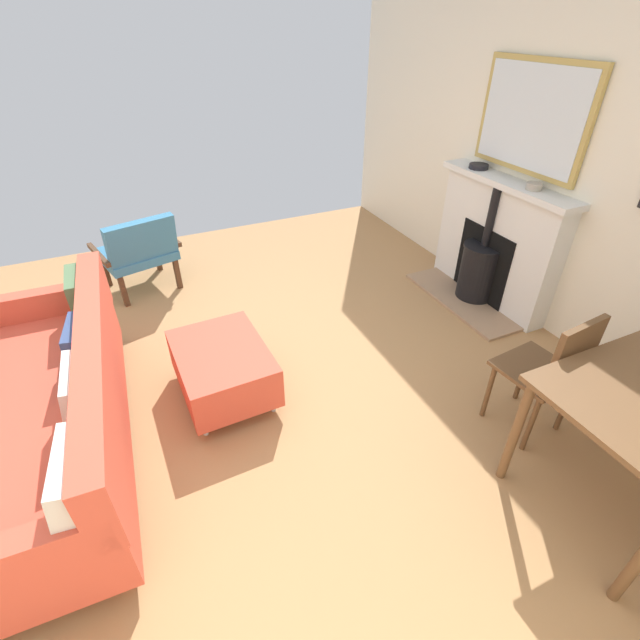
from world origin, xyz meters
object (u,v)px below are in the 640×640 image
(sofa, at_px, (52,411))
(mantel_bowl_far, at_px, (534,186))
(fireplace, at_px, (491,250))
(ottoman, at_px, (223,367))
(armchair_accent, at_px, (139,250))
(dining_chair_near_fireplace, at_px, (552,368))
(mantel_bowl_near, at_px, (479,166))

(sofa, bearing_deg, mantel_bowl_far, -177.98)
(fireplace, height_order, ottoman, fireplace)
(fireplace, bearing_deg, armchair_accent, -26.57)
(sofa, distance_m, dining_chair_near_fireplace, 2.86)
(mantel_bowl_near, distance_m, ottoman, 2.73)
(armchair_accent, bearing_deg, mantel_bowl_far, 149.44)
(mantel_bowl_near, height_order, armchair_accent, mantel_bowl_near)
(mantel_bowl_near, distance_m, sofa, 3.66)
(mantel_bowl_near, distance_m, dining_chair_near_fireplace, 2.05)
(fireplace, xyz_separation_m, mantel_bowl_near, (-0.01, -0.35, 0.63))
(mantel_bowl_near, bearing_deg, ottoman, 14.36)
(sofa, relative_size, armchair_accent, 2.67)
(ottoman, bearing_deg, armchair_accent, -79.49)
(mantel_bowl_near, bearing_deg, mantel_bowl_far, 90.00)
(mantel_bowl_near, distance_m, mantel_bowl_far, 0.61)
(mantel_bowl_near, relative_size, mantel_bowl_far, 1.36)
(dining_chair_near_fireplace, bearing_deg, sofa, -21.34)
(mantel_bowl_near, height_order, sofa, mantel_bowl_near)
(mantel_bowl_far, xyz_separation_m, ottoman, (2.51, 0.03, -0.88))
(mantel_bowl_far, distance_m, dining_chair_near_fireplace, 1.56)
(armchair_accent, xyz_separation_m, dining_chair_near_fireplace, (-1.98, 2.83, 0.09))
(mantel_bowl_near, bearing_deg, dining_chair_near_fireplace, 64.46)
(mantel_bowl_near, bearing_deg, fireplace, 88.22)
(fireplace, relative_size, sofa, 0.63)
(fireplace, distance_m, dining_chair_near_fireplace, 1.65)
(sofa, bearing_deg, fireplace, -173.72)
(sofa, height_order, ottoman, sofa)
(mantel_bowl_far, bearing_deg, armchair_accent, -30.56)
(mantel_bowl_far, height_order, dining_chair_near_fireplace, mantel_bowl_far)
(mantel_bowl_near, xyz_separation_m, armchair_accent, (2.82, -1.05, -0.69))
(mantel_bowl_far, height_order, sofa, mantel_bowl_far)
(mantel_bowl_near, xyz_separation_m, mantel_bowl_far, (0.00, 0.61, 0.01))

